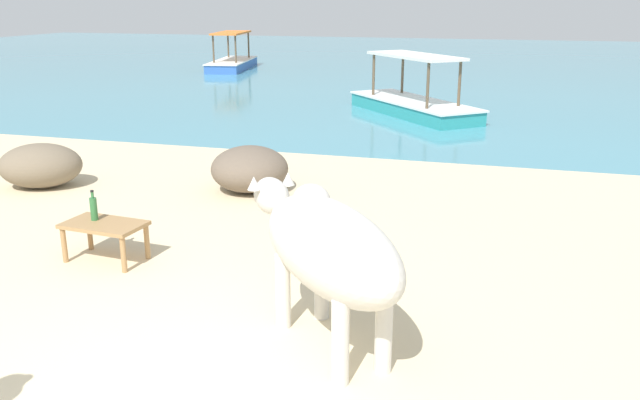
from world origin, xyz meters
TOP-DOWN VIEW (x-y plane):
  - water_surface at (0.00, 22.00)m, footprint 60.00×36.00m
  - cow at (0.83, 1.16)m, footprint 1.71×1.76m
  - low_bench_table at (-1.62, 2.13)m, footprint 0.80×0.51m
  - bottle at (-1.75, 2.18)m, footprint 0.07×0.07m
  - shore_rock_large at (-1.19, 4.75)m, footprint 1.17×1.17m
  - shore_rock_medium at (-3.92, 4.16)m, footprint 1.30×1.16m
  - boat_teal at (-0.03, 11.37)m, footprint 3.29×3.52m
  - boat_blue at (-7.66, 19.26)m, footprint 1.79×3.82m

SIDE VIEW (x-z plane):
  - water_surface at x=0.00m, z-range -0.01..0.01m
  - boat_teal at x=-0.03m, z-range -0.35..0.94m
  - boat_blue at x=-7.66m, z-range -0.35..0.94m
  - shore_rock_medium at x=-3.92m, z-range 0.04..0.63m
  - shore_rock_large at x=-1.19m, z-range 0.04..0.63m
  - low_bench_table at x=-1.62m, z-range 0.17..0.55m
  - bottle at x=-1.75m, z-range 0.39..0.69m
  - cow at x=0.83m, z-range 0.22..1.37m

